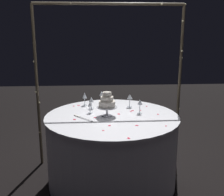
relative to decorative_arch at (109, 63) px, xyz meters
The scene contains 28 objects.
ground_plane 1.40m from the decorative_arch, 90.13° to the right, with size 12.00×12.00×0.00m, color black.
decorative_arch is the anchor object (origin of this frame).
main_table 1.04m from the decorative_arch, 90.13° to the right, with size 1.46×1.46×0.79m.
tiered_cake 0.64m from the decorative_arch, 96.28° to the right, with size 0.22×0.22×0.27m.
wine_glass_0 0.52m from the decorative_arch, 138.10° to the right, with size 0.06×0.06×0.15m.
wine_glass_1 0.51m from the decorative_arch, behind, with size 0.06×0.06×0.17m.
wine_glass_2 0.62m from the decorative_arch, 121.76° to the right, with size 0.06×0.06×0.13m.
wine_glass_3 0.67m from the decorative_arch, 54.37° to the right, with size 0.06×0.06×0.16m.
wine_glass_4 0.42m from the decorative_arch, 143.94° to the left, with size 0.06×0.06×0.16m.
wine_glass_5 0.49m from the decorative_arch, 34.04° to the right, with size 0.07×0.07×0.16m.
cake_knife 0.84m from the decorative_arch, 119.85° to the right, with size 0.21×0.24×0.01m.
rose_petal_0 0.88m from the decorative_arch, 43.54° to the right, with size 0.03×0.02×0.00m, color #E02D47.
rose_petal_1 0.69m from the decorative_arch, 80.41° to the right, with size 0.04×0.03×0.00m, color #E02D47.
rose_petal_2 0.54m from the decorative_arch, 111.56° to the right, with size 0.03×0.02×0.00m, color #E02D47.
rose_petal_3 0.69m from the decorative_arch, 169.92° to the right, with size 0.03×0.02×0.00m, color #E02D47.
rose_petal_4 0.70m from the decorative_arch, 17.96° to the right, with size 0.03×0.02×0.00m, color #E02D47.
rose_petal_5 1.01m from the decorative_arch, 75.53° to the right, with size 0.03×0.02×0.00m, color #E02D47.
rose_petal_6 0.65m from the decorative_arch, behind, with size 0.04×0.03×0.00m, color #E02D47.
rose_petal_7 0.58m from the decorative_arch, 111.86° to the right, with size 0.03×0.02×0.00m, color #E02D47.
rose_petal_8 0.90m from the decorative_arch, 123.15° to the right, with size 0.04×0.03×0.00m, color #E02D47.
rose_petal_9 0.66m from the decorative_arch, 52.00° to the right, with size 0.03×0.02×0.00m, color #E02D47.
rose_petal_10 1.27m from the decorative_arch, 85.23° to the right, with size 0.04×0.02×0.00m, color #E02D47.
rose_petal_11 1.10m from the decorative_arch, 96.75° to the right, with size 0.02×0.02×0.00m, color #E02D47.
rose_petal_12 0.98m from the decorative_arch, 93.39° to the right, with size 0.03×0.02×0.00m, color #E02D47.
rose_petal_13 1.13m from the decorative_arch, 60.53° to the right, with size 0.02×0.02×0.00m, color #E02D47.
rose_petal_14 0.79m from the decorative_arch, 108.24° to the right, with size 0.04×0.03×0.00m, color #E02D47.
rose_petal_15 0.67m from the decorative_arch, 57.12° to the right, with size 0.03×0.02×0.00m, color #E02D47.
rose_petal_16 0.70m from the decorative_arch, 43.59° to the right, with size 0.03×0.02×0.00m, color #E02D47.
Camera 1 is at (-0.18, -2.75, 1.65)m, focal length 42.07 mm.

